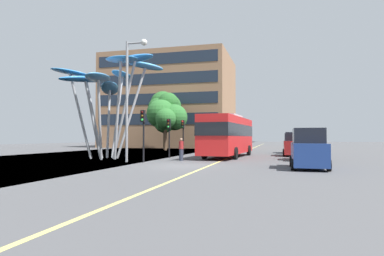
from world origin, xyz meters
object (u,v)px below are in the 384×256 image
at_px(car_parked_far, 294,145).
at_px(pedestrian, 181,149).
at_px(leaf_sculpture, 110,80).
at_px(car_side_street, 293,143).
at_px(traffic_light_kerb_near, 143,125).
at_px(traffic_light_kerb_far, 169,130).
at_px(street_lamp, 131,85).
at_px(car_parked_near, 309,150).
at_px(car_parked_mid, 307,147).
at_px(traffic_light_island_mid, 183,130).
at_px(red_bus, 228,134).

height_order(car_parked_far, pedestrian, car_parked_far).
bearing_deg(leaf_sculpture, car_side_street, 42.09).
height_order(leaf_sculpture, traffic_light_kerb_near, leaf_sculpture).
bearing_deg(leaf_sculpture, car_parked_far, 27.91).
bearing_deg(traffic_light_kerb_far, car_parked_far, 29.17).
bearing_deg(traffic_light_kerb_near, street_lamp, 171.18).
distance_m(traffic_light_kerb_near, car_parked_near, 10.74).
xyz_separation_m(traffic_light_kerb_far, street_lamp, (-0.99, -5.22, 2.95)).
relative_size(car_parked_near, car_parked_mid, 1.00).
bearing_deg(car_parked_near, pedestrian, 154.27).
bearing_deg(traffic_light_kerb_near, car_side_street, 58.04).
height_order(traffic_light_kerb_far, pedestrian, traffic_light_kerb_far).
height_order(car_parked_near, car_side_street, car_side_street).
bearing_deg(traffic_light_kerb_far, leaf_sculpture, -155.15).
bearing_deg(traffic_light_island_mid, red_bus, -20.96).
bearing_deg(car_side_street, traffic_light_kerb_near, -121.96).
bearing_deg(car_parked_far, car_parked_mid, -83.07).
bearing_deg(red_bus, car_side_street, 56.77).
relative_size(car_parked_mid, car_parked_far, 0.94).
bearing_deg(traffic_light_kerb_near, traffic_light_island_mid, 90.00).
bearing_deg(traffic_light_island_mid, pedestrian, -74.64).
relative_size(traffic_light_kerb_far, pedestrian, 1.96).
relative_size(traffic_light_kerb_far, car_side_street, 0.82).
distance_m(leaf_sculpture, car_side_street, 20.61).
relative_size(traffic_light_island_mid, pedestrian, 2.03).
height_order(car_parked_far, car_side_street, car_side_street).
distance_m(car_side_street, pedestrian, 16.60).
xyz_separation_m(car_parked_near, pedestrian, (-8.50, 4.09, -0.19)).
bearing_deg(pedestrian, car_parked_far, 46.52).
relative_size(traffic_light_kerb_near, car_side_street, 0.89).
relative_size(car_parked_mid, car_side_street, 1.00).
relative_size(leaf_sculpture, traffic_light_island_mid, 2.80).
distance_m(red_bus, car_parked_mid, 6.90).
distance_m(car_parked_near, car_side_street, 18.40).
distance_m(traffic_light_kerb_near, car_side_street, 19.73).
xyz_separation_m(red_bus, car_parked_mid, (6.31, -2.60, -1.02)).
height_order(leaf_sculpture, traffic_light_kerb_far, leaf_sculpture).
bearing_deg(red_bus, traffic_light_kerb_far, -151.67).
bearing_deg(car_parked_near, car_side_street, 90.23).
relative_size(red_bus, traffic_light_kerb_near, 3.10).
bearing_deg(pedestrian, leaf_sculpture, 171.42).
bearing_deg(car_parked_far, pedestrian, -133.48).
bearing_deg(leaf_sculpture, traffic_light_kerb_far, 24.85).
xyz_separation_m(traffic_light_kerb_near, car_parked_far, (10.23, 11.07, -1.59)).
xyz_separation_m(red_bus, street_lamp, (-5.59, -7.70, 3.31)).
bearing_deg(car_parked_far, red_bus, -150.15).
height_order(red_bus, traffic_light_kerb_far, red_bus).
distance_m(traffic_light_kerb_near, car_parked_far, 15.16).
bearing_deg(car_parked_mid, car_parked_near, -93.70).
height_order(leaf_sculpture, car_parked_far, leaf_sculpture).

